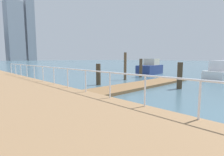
# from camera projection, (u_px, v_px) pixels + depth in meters

# --- Properties ---
(ground_plane) EXTENTS (300.00, 300.00, 0.00)m
(ground_plane) POSITION_uv_depth(u_px,v_px,m) (47.00, 76.00, 19.06)
(ground_plane) COLOR #476675
(floating_dock) EXTENTS (11.31, 2.00, 0.18)m
(floating_dock) POSITION_uv_depth(u_px,v_px,m) (141.00, 85.00, 12.29)
(floating_dock) COLOR olive
(floating_dock) RESTS_ON ground_plane
(boardwalk_railing) EXTENTS (0.06, 27.67, 1.08)m
(boardwalk_railing) POSITION_uv_depth(u_px,v_px,m) (86.00, 75.00, 8.09)
(boardwalk_railing) COLOR white
(boardwalk_railing) RESTS_ON boardwalk
(dock_piling_0) EXTENTS (0.34, 0.34, 1.76)m
(dock_piling_0) POSITION_uv_depth(u_px,v_px,m) (180.00, 76.00, 11.14)
(dock_piling_0) COLOR #473826
(dock_piling_0) RESTS_ON ground_plane
(dock_piling_1) EXTENTS (0.35, 0.35, 1.62)m
(dock_piling_1) POSITION_uv_depth(u_px,v_px,m) (98.00, 74.00, 12.77)
(dock_piling_1) COLOR #473826
(dock_piling_1) RESTS_ON ground_plane
(dock_piling_2) EXTENTS (0.26, 0.26, 2.57)m
(dock_piling_2) POSITION_uv_depth(u_px,v_px,m) (125.00, 66.00, 15.78)
(dock_piling_2) COLOR brown
(dock_piling_2) RESTS_ON ground_plane
(dock_piling_3) EXTENTS (0.34, 0.34, 1.98)m
(dock_piling_3) POSITION_uv_depth(u_px,v_px,m) (141.00, 68.00, 18.14)
(dock_piling_3) COLOR brown
(dock_piling_3) RESTS_ON ground_plane
(moored_boat_0) EXTENTS (4.73, 2.58, 1.99)m
(moored_boat_0) POSITION_uv_depth(u_px,v_px,m) (150.00, 68.00, 21.71)
(moored_boat_0) COLOR navy
(moored_boat_0) RESTS_ON ground_plane
(skyline_tower_4) EXTENTS (13.61, 13.49, 51.64)m
(skyline_tower_4) POSITION_uv_depth(u_px,v_px,m) (14.00, 31.00, 149.28)
(skyline_tower_4) COLOR #8C939E
(skyline_tower_4) RESTS_ON ground_plane
(skyline_tower_5) EXTENTS (7.57, 7.72, 60.45)m
(skyline_tower_5) POSITION_uv_depth(u_px,v_px,m) (30.00, 28.00, 155.94)
(skyline_tower_5) COLOR #8C939E
(skyline_tower_5) RESTS_ON ground_plane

